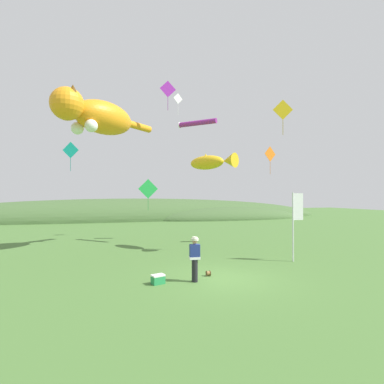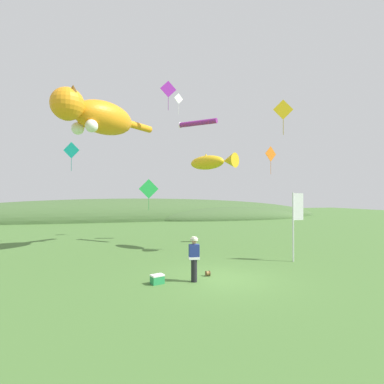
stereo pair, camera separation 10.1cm
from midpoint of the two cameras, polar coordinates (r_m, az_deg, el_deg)
ground_plane at (r=12.79m, az=5.37°, el=-16.16°), size 120.00×120.00×0.00m
distant_hill_ridge at (r=44.75m, az=-9.24°, el=-5.09°), size 62.84×13.10×6.02m
festival_attendant at (r=12.12m, az=0.28°, el=-12.39°), size 0.45×0.31×1.77m
kite_spool at (r=13.16m, az=2.89°, el=-15.21°), size 0.17×0.23×0.23m
picnic_cooler at (r=12.10m, az=-6.74°, el=-16.17°), size 0.56×0.46×0.36m
festival_banner_pole at (r=16.54m, az=18.97°, el=-4.38°), size 0.66×0.08×3.59m
kite_giant_cat at (r=19.47m, az=-17.82°, el=13.60°), size 6.30×5.61×2.37m
kite_fish_windsock at (r=18.88m, az=3.57°, el=5.72°), size 2.60×3.32×1.04m
kite_tube_streamer at (r=21.79m, az=0.81°, el=13.01°), size 2.36×2.33×0.44m
kite_diamond_violet at (r=21.67m, az=-4.76°, el=18.92°), size 1.14×0.05×2.04m
kite_diamond_orange at (r=22.01m, az=14.53°, el=6.97°), size 1.06×0.32×2.00m
kite_diamond_white at (r=25.32m, az=-2.80°, el=17.29°), size 0.82×0.31×1.77m
kite_diamond_green at (r=23.54m, az=-8.48°, el=0.57°), size 1.53×0.06×2.43m
kite_diamond_teal at (r=23.31m, az=-22.24°, el=7.36°), size 1.12×0.44×2.09m
kite_diamond_gold at (r=19.08m, az=16.77°, el=14.72°), size 1.14×0.40×2.09m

